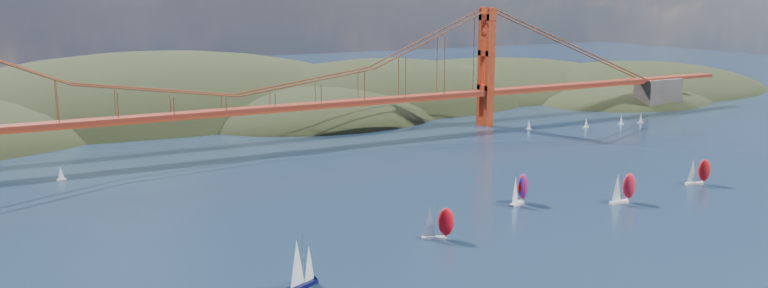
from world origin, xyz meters
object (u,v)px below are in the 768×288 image
Objects in this scene: racer_0 at (437,222)px; racer_rwb at (519,189)px; racer_2 at (698,171)px; racer_1 at (623,187)px; sloop_navy at (301,264)px.

racer_0 is 0.93× the size of racer_rwb.
racer_2 is at bearing -30.42° from racer_rwb.
racer_rwb is (-28.36, 13.42, -0.00)m from racer_1.
racer_1 reaches higher than racer_rwb.
racer_0 is 66.86m from racer_1.
racer_rwb is at bearing -6.00° from sloop_navy.
sloop_navy reaches higher than racer_rwb.
sloop_navy is 1.21× the size of racer_1.
racer_rwb is at bearing 158.71° from racer_1.
sloop_navy is 110.82m from racer_1.
racer_1 is (109.62, 16.30, -0.64)m from sloop_navy.
racer_0 is 41.61m from racer_rwb.
sloop_navy is 1.30× the size of racer_0.
racer_0 is at bearing 179.68° from racer_rwb.
racer_2 is at bearing -18.07° from sloop_navy.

